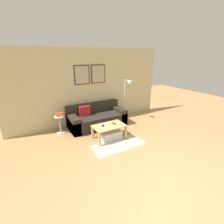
# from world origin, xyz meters

# --- Properties ---
(ground_plane) EXTENTS (16.00, 16.00, 0.00)m
(ground_plane) POSITION_xyz_m (0.00, 0.00, 0.00)
(ground_plane) COLOR tan
(wall_back) EXTENTS (5.60, 0.09, 2.55)m
(wall_back) POSITION_xyz_m (-0.00, 3.71, 1.28)
(wall_back) COLOR #C6BC93
(wall_back) RESTS_ON ground_plane
(area_rug) EXTENTS (1.45, 0.65, 0.01)m
(area_rug) POSITION_xyz_m (-0.04, 1.79, 0.00)
(area_rug) COLOR #B2B79E
(area_rug) RESTS_ON ground_plane
(couch) EXTENTS (1.92, 0.86, 0.75)m
(couch) POSITION_xyz_m (-0.01, 3.25, 0.27)
(couch) COLOR #28231E
(couch) RESTS_ON ground_plane
(coffee_table) EXTENTS (0.92, 0.56, 0.41)m
(coffee_table) POSITION_xyz_m (-0.08, 2.24, 0.33)
(coffee_table) COLOR tan
(coffee_table) RESTS_ON ground_plane
(storage_bin) EXTENTS (0.62, 0.45, 0.24)m
(storage_bin) POSITION_xyz_m (-0.06, 2.23, 0.12)
(storage_bin) COLOR #B2B2B7
(storage_bin) RESTS_ON ground_plane
(floor_lamp) EXTENTS (0.21, 0.48, 1.48)m
(floor_lamp) POSITION_xyz_m (1.24, 3.28, 0.93)
(floor_lamp) COLOR white
(floor_lamp) RESTS_ON ground_plane
(side_table) EXTENTS (0.32, 0.32, 0.57)m
(side_table) POSITION_xyz_m (-1.23, 3.30, 0.34)
(side_table) COLOR silver
(side_table) RESTS_ON ground_plane
(book_stack) EXTENTS (0.24, 0.18, 0.11)m
(book_stack) POSITION_xyz_m (-1.22, 3.29, 0.62)
(book_stack) COLOR #D8C666
(book_stack) RESTS_ON side_table
(remote_control) EXTENTS (0.07, 0.16, 0.02)m
(remote_control) POSITION_xyz_m (0.10, 2.28, 0.42)
(remote_control) COLOR #232328
(remote_control) RESTS_ON coffee_table
(cell_phone) EXTENTS (0.13, 0.15, 0.01)m
(cell_phone) POSITION_xyz_m (-0.24, 2.31, 0.41)
(cell_phone) COLOR #1E2338
(cell_phone) RESTS_ON coffee_table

